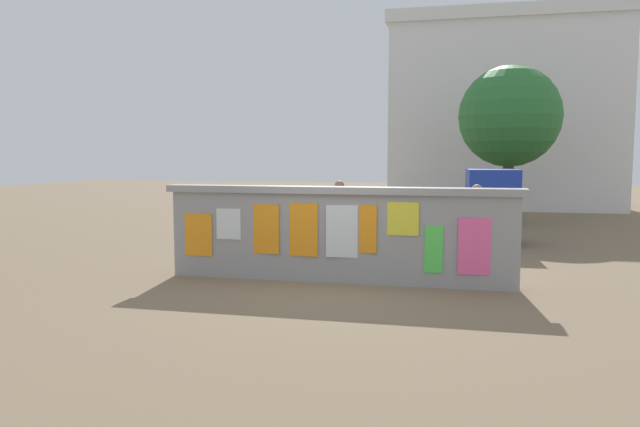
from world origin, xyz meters
name	(u,v)px	position (x,y,z in m)	size (l,w,h in m)	color
ground	(390,228)	(0.00, 8.00, 0.00)	(60.00, 60.00, 0.00)	#7A664C
poster_wall	(338,233)	(0.00, 0.00, 0.85)	(6.22, 0.42, 1.66)	#949494
auto_rickshaw_truck	(451,207)	(1.83, 5.28, 0.90)	(3.67, 1.68, 1.85)	black
motorcycle	(302,225)	(-1.76, 4.24, 0.46)	(1.90, 0.56, 0.87)	black
bicycle_near	(369,244)	(0.23, 2.08, 0.36)	(1.68, 0.51, 0.95)	black
bicycle_far	(232,244)	(-2.50, 1.42, 0.36)	(1.70, 0.44, 0.95)	black
person_walking	(476,216)	(2.37, 2.17, 0.99)	(0.41, 0.41, 1.62)	yellow
person_bystander	(339,208)	(-0.62, 3.28, 0.99)	(0.46, 0.46, 1.62)	#3F994C
tree_roadside	(510,117)	(3.57, 10.25, 3.42)	(3.24, 3.24, 5.06)	brown
building_background	(501,114)	(3.74, 17.20, 3.99)	(9.42, 6.11, 7.94)	white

